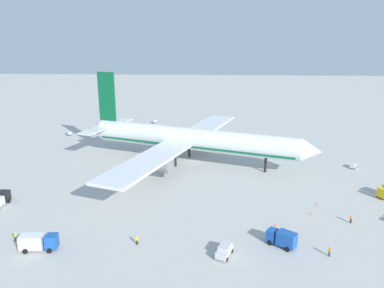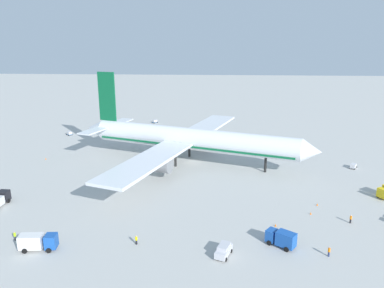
% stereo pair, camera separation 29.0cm
% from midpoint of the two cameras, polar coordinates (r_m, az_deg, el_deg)
% --- Properties ---
extents(ground_plane, '(600.00, 600.00, 0.00)m').
position_cam_midpoint_polar(ground_plane, '(109.98, 0.12, -2.86)').
color(ground_plane, '#B2B2AD').
extents(airliner, '(71.58, 77.22, 25.77)m').
position_cam_midpoint_polar(airliner, '(108.42, -0.60, 0.80)').
color(airliner, silver).
rests_on(airliner, ground).
extents(service_truck_1, '(5.38, 4.69, 2.95)m').
position_cam_midpoint_polar(service_truck_1, '(68.32, 13.83, -13.99)').
color(service_truck_1, '#194CA5').
rests_on(service_truck_1, ground).
extents(service_truck_4, '(6.51, 2.91, 2.86)m').
position_cam_midpoint_polar(service_truck_4, '(70.64, -22.69, -13.76)').
color(service_truck_4, '#194CA5').
rests_on(service_truck_4, ground).
extents(service_van, '(3.20, 4.63, 1.97)m').
position_cam_midpoint_polar(service_van, '(64.50, 5.07, -16.05)').
color(service_van, silver).
rests_on(service_van, ground).
extents(baggage_cart_0, '(2.76, 2.65, 1.37)m').
position_cam_midpoint_polar(baggage_cart_0, '(149.58, -18.44, 1.61)').
color(baggage_cart_0, '#26598C').
rests_on(baggage_cart_0, ground).
extents(baggage_cart_1, '(2.53, 2.64, 1.32)m').
position_cam_midpoint_polar(baggage_cart_1, '(164.34, -5.73, 3.54)').
color(baggage_cart_1, '#26598C').
rests_on(baggage_cart_1, ground).
extents(baggage_cart_2, '(2.67, 3.20, 1.28)m').
position_cam_midpoint_polar(baggage_cart_2, '(114.49, 23.79, -3.11)').
color(baggage_cart_2, gray).
rests_on(baggage_cart_2, ground).
extents(ground_worker_0, '(0.48, 0.48, 1.75)m').
position_cam_midpoint_polar(ground_worker_0, '(80.82, 23.48, -10.61)').
color(ground_worker_0, black).
rests_on(ground_worker_0, ground).
extents(ground_worker_1, '(0.55, 0.55, 1.79)m').
position_cam_midpoint_polar(ground_worker_1, '(68.14, 20.59, -15.34)').
color(ground_worker_1, navy).
rests_on(ground_worker_1, ground).
extents(ground_worker_2, '(0.49, 0.49, 1.72)m').
position_cam_midpoint_polar(ground_worker_2, '(68.11, -8.50, -14.48)').
color(ground_worker_2, black).
rests_on(ground_worker_2, ground).
extents(ground_worker_3, '(0.54, 0.54, 1.71)m').
position_cam_midpoint_polar(ground_worker_3, '(75.66, -25.65, -12.73)').
color(ground_worker_3, '#3F3F47').
rests_on(ground_worker_3, ground).
extents(traffic_cone_0, '(0.36, 0.36, 0.55)m').
position_cam_midpoint_polar(traffic_cone_0, '(81.93, 18.02, -10.16)').
color(traffic_cone_0, orange).
rests_on(traffic_cone_0, ground).
extents(traffic_cone_1, '(0.36, 0.36, 0.55)m').
position_cam_midpoint_polar(traffic_cone_1, '(148.05, -12.76, 1.71)').
color(traffic_cone_1, orange).
rests_on(traffic_cone_1, ground).
extents(traffic_cone_2, '(0.36, 0.36, 0.55)m').
position_cam_midpoint_polar(traffic_cone_2, '(75.29, 12.94, -12.14)').
color(traffic_cone_2, orange).
rests_on(traffic_cone_2, ground).
extents(traffic_cone_3, '(0.36, 0.36, 0.55)m').
position_cam_midpoint_polar(traffic_cone_3, '(86.52, 18.93, -8.83)').
color(traffic_cone_3, orange).
rests_on(traffic_cone_3, ground).
extents(traffic_cone_4, '(0.36, 0.36, 0.55)m').
position_cam_midpoint_polar(traffic_cone_4, '(121.09, -21.66, -2.12)').
color(traffic_cone_4, orange).
rests_on(traffic_cone_4, ground).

